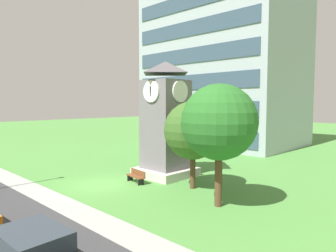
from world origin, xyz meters
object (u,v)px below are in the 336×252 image
Objects in this scene: park_bench at (136,176)px; tree_near_tower at (219,122)px; clock_tower at (165,126)px; tree_streetside at (171,112)px; tree_by_building at (193,131)px.

tree_near_tower is (6.85, -0.08, 4.02)m from park_bench.
clock_tower is 7.49m from tree_near_tower.
park_bench is 14.68m from tree_streetside.
park_bench is at bearing 179.32° from tree_near_tower.
park_bench is 0.28× the size of tree_near_tower.
park_bench is 5.21m from tree_by_building.
tree_streetside is at bearing 138.44° from tree_by_building.
tree_by_building is at bearing 23.80° from park_bench.
clock_tower reaches higher than tree_by_building.
tree_by_building is at bearing -41.56° from tree_streetside.
clock_tower is 1.31× the size of tree_near_tower.
tree_streetside is at bearing 140.91° from tree_near_tower.
clock_tower is 4.39m from park_bench.
tree_near_tower is 18.82m from tree_streetside.
tree_by_building is (3.69, -1.27, -0.02)m from clock_tower.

